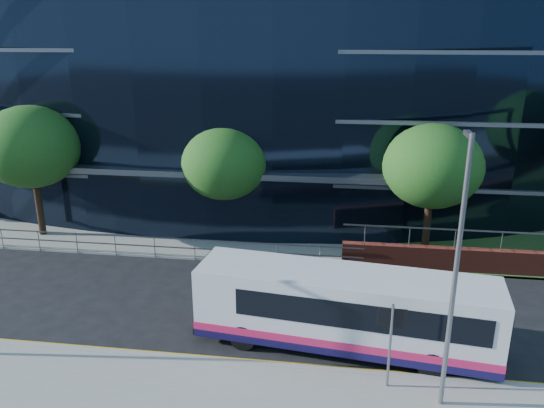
# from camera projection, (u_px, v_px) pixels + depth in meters

# --- Properties ---
(ground) EXTENTS (200.00, 200.00, 0.00)m
(ground) POSITION_uv_depth(u_px,v_px,m) (252.00, 349.00, 18.44)
(ground) COLOR black
(ground) RESTS_ON ground
(kerb) EXTENTS (80.00, 0.25, 0.16)m
(kerb) POSITION_uv_depth(u_px,v_px,m) (247.00, 364.00, 17.47)
(kerb) COLOR gray
(kerb) RESTS_ON ground
(yellow_line_outer) EXTENTS (80.00, 0.08, 0.01)m
(yellow_line_outer) POSITION_uv_depth(u_px,v_px,m) (248.00, 362.00, 17.68)
(yellow_line_outer) COLOR gold
(yellow_line_outer) RESTS_ON ground
(yellow_line_inner) EXTENTS (80.00, 0.08, 0.01)m
(yellow_line_inner) POSITION_uv_depth(u_px,v_px,m) (249.00, 360.00, 17.82)
(yellow_line_inner) COLOR gold
(yellow_line_inner) RESTS_ON ground
(far_forecourt) EXTENTS (50.00, 8.00, 0.10)m
(far_forecourt) POSITION_uv_depth(u_px,v_px,m) (180.00, 228.00, 29.55)
(far_forecourt) COLOR gray
(far_forecourt) RESTS_ON ground
(glass_office) EXTENTS (44.00, 23.10, 16.00)m
(glass_office) POSITION_uv_depth(u_px,v_px,m) (245.00, 69.00, 36.06)
(glass_office) COLOR black
(glass_office) RESTS_ON ground
(guard_railings) EXTENTS (24.00, 0.05, 1.10)m
(guard_railings) POSITION_uv_depth(u_px,v_px,m) (115.00, 240.00, 25.80)
(guard_railings) COLOR slate
(guard_railings) RESTS_ON ground
(street_sign) EXTENTS (0.85, 0.09, 2.80)m
(street_sign) POSITION_uv_depth(u_px,v_px,m) (391.00, 329.00, 15.69)
(street_sign) COLOR slate
(street_sign) RESTS_ON pavement_near
(tree_far_a) EXTENTS (4.95, 4.95, 6.98)m
(tree_far_a) POSITION_uv_depth(u_px,v_px,m) (31.00, 147.00, 27.07)
(tree_far_a) COLOR black
(tree_far_a) RESTS_ON ground
(tree_far_b) EXTENTS (4.29, 4.29, 6.05)m
(tree_far_b) POSITION_uv_depth(u_px,v_px,m) (224.00, 163.00, 26.44)
(tree_far_b) COLOR black
(tree_far_b) RESTS_ON ground
(tree_far_c) EXTENTS (4.62, 4.62, 6.51)m
(tree_far_c) POSITION_uv_depth(u_px,v_px,m) (433.00, 166.00, 24.57)
(tree_far_c) COLOR black
(tree_far_c) RESTS_ON ground
(streetlight_east) EXTENTS (0.15, 0.77, 8.00)m
(streetlight_east) POSITION_uv_depth(u_px,v_px,m) (456.00, 270.00, 14.22)
(streetlight_east) COLOR slate
(streetlight_east) RESTS_ON pavement_near
(city_bus) EXTENTS (10.46, 3.57, 2.77)m
(city_bus) POSITION_uv_depth(u_px,v_px,m) (347.00, 309.00, 18.11)
(city_bus) COLOR silver
(city_bus) RESTS_ON ground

